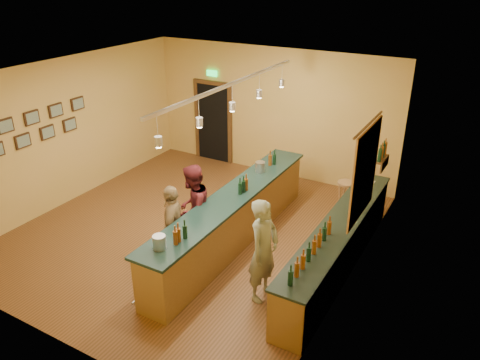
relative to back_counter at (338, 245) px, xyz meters
The scene contains 17 objects.
floor 3.01m from the back_counter, behind, with size 7.00×7.00×0.00m, color #543618.
ceiling 4.03m from the back_counter, behind, with size 6.50×7.00×0.02m, color silver.
wall_back 4.59m from the back_counter, 131.80° to the left, with size 6.50×0.02×3.20m, color gold.
wall_front 4.86m from the back_counter, 128.91° to the right, with size 6.50×0.02×3.20m, color gold.
wall_left 6.32m from the back_counter, behind, with size 0.02×7.00×3.20m, color gold.
wall_right 1.16m from the back_counter, 32.52° to the right, with size 0.02×7.00×3.20m, color gold.
doorway 5.75m from the back_counter, 144.79° to the left, with size 1.15×0.09×2.48m.
tapestry 1.41m from the back_counter, 40.29° to the left, with size 0.03×1.40×1.60m, color maroon.
bottle_shelf 2.10m from the back_counter, 83.32° to the left, with size 0.17×0.55×0.54m.
picture_grid 6.42m from the back_counter, behind, with size 0.06×2.20×0.70m, color #382111, non-canonical shape.
back_counter is the anchor object (origin of this frame).
tasting_bar 2.04m from the back_counter, behind, with size 0.73×5.10×1.38m.
pendant_track 3.22m from the back_counter, behind, with size 0.11×4.60×0.50m.
bartender 1.59m from the back_counter, 121.00° to the right, with size 0.64×0.42×1.75m, color gray.
customer_a 2.69m from the back_counter, 164.71° to the right, with size 0.83×0.65×1.71m, color #59191E.
customer_b 2.90m from the back_counter, 153.10° to the right, with size 0.92×0.38×1.58m, color #997A51.
bar_stool 2.09m from the back_counter, 104.54° to the left, with size 0.37×0.37×0.77m.
Camera 1 is at (4.91, -6.70, 4.97)m, focal length 35.00 mm.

